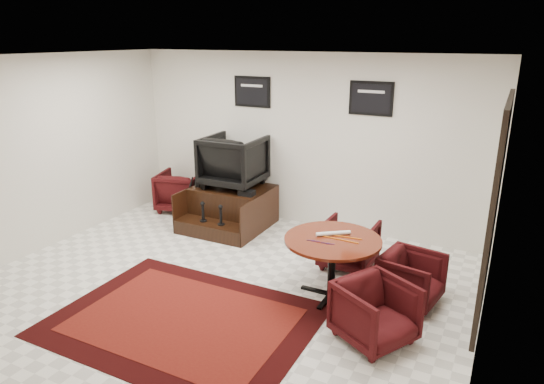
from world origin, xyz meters
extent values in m
plane|color=white|center=(0.00, 0.00, 0.00)|extent=(6.00, 6.00, 0.00)
cube|color=white|center=(0.00, 2.50, 1.40)|extent=(6.00, 0.02, 2.80)
cube|color=white|center=(0.00, -2.50, 1.40)|extent=(6.00, 0.02, 2.80)
cube|color=white|center=(-3.00, 0.00, 1.40)|extent=(0.02, 5.00, 2.80)
cube|color=white|center=(3.00, 0.00, 1.40)|extent=(0.02, 5.00, 2.80)
cube|color=white|center=(0.00, 0.00, 2.80)|extent=(6.00, 5.00, 0.02)
cube|color=black|center=(2.97, 0.70, 1.30)|extent=(0.05, 1.90, 2.30)
cube|color=black|center=(2.96, 0.70, 1.30)|extent=(0.02, 1.72, 2.12)
cube|color=black|center=(2.97, 0.70, 1.30)|extent=(0.03, 0.05, 2.12)
cube|color=black|center=(-0.90, 2.48, 2.15)|extent=(0.66, 0.03, 0.50)
cube|color=black|center=(-0.90, 2.46, 2.15)|extent=(0.58, 0.01, 0.42)
cube|color=silver|center=(-0.90, 2.46, 2.25)|extent=(0.40, 0.00, 0.04)
cube|color=black|center=(1.10, 2.48, 2.15)|extent=(0.66, 0.03, 0.50)
cube|color=black|center=(1.10, 2.46, 2.15)|extent=(0.58, 0.01, 0.42)
cube|color=silver|center=(1.10, 2.46, 2.25)|extent=(0.40, 0.00, 0.04)
cube|color=black|center=(0.04, -0.86, 0.00)|extent=(2.82, 2.12, 0.01)
cube|color=#55100C|center=(0.04, -0.86, 0.01)|extent=(2.32, 1.61, 0.01)
cube|color=black|center=(-0.98, 1.93, 0.32)|extent=(1.24, 0.92, 0.65)
cube|color=black|center=(-0.98, 1.28, 0.12)|extent=(1.24, 0.37, 0.23)
cube|color=black|center=(-1.60, 1.74, 0.32)|extent=(0.02, 1.29, 0.65)
cube|color=black|center=(-0.37, 1.74, 0.32)|extent=(0.02, 1.29, 0.65)
cylinder|color=black|center=(-1.15, 1.28, 0.24)|extent=(0.11, 0.11, 0.02)
cylinder|color=black|center=(-1.15, 1.28, 0.37)|extent=(0.04, 0.04, 0.24)
sphere|color=black|center=(-1.15, 1.28, 0.53)|extent=(0.07, 0.07, 0.07)
cylinder|color=black|center=(-0.82, 1.28, 0.24)|extent=(0.11, 0.11, 0.02)
cylinder|color=black|center=(-0.82, 1.28, 0.37)|extent=(0.04, 0.04, 0.24)
sphere|color=black|center=(-0.82, 1.28, 0.53)|extent=(0.07, 0.07, 0.07)
imported|color=black|center=(-0.98, 1.98, 1.12)|extent=(0.93, 0.88, 0.94)
cube|color=black|center=(-1.48, 1.77, 0.69)|extent=(0.12, 0.27, 0.10)
cube|color=black|center=(-1.37, 1.76, 0.69)|extent=(0.12, 0.27, 0.10)
cube|color=black|center=(-0.55, 1.64, 0.69)|extent=(0.24, 0.17, 0.08)
imported|color=black|center=(-2.19, 2.10, 0.39)|extent=(0.91, 0.87, 0.78)
cylinder|color=#3F1209|center=(1.31, 0.40, 0.73)|extent=(1.15, 1.15, 0.04)
cylinder|color=black|center=(1.31, 0.40, 0.38)|extent=(0.09, 0.09, 0.68)
cube|color=black|center=(1.31, 0.40, 0.02)|extent=(0.77, 0.06, 0.03)
cube|color=black|center=(1.31, 0.40, 0.02)|extent=(0.06, 0.77, 0.03)
imported|color=black|center=(1.25, 1.27, 0.36)|extent=(0.70, 0.66, 0.71)
imported|color=black|center=(2.20, 0.69, 0.33)|extent=(0.71, 0.75, 0.67)
imported|color=black|center=(2.03, -0.26, 0.36)|extent=(0.91, 0.93, 0.71)
cylinder|color=silver|center=(1.28, 0.50, 0.78)|extent=(0.37, 0.29, 0.05)
cylinder|color=orange|center=(1.40, 0.40, 0.76)|extent=(0.45, 0.03, 0.01)
cylinder|color=orange|center=(1.40, 0.50, 0.76)|extent=(0.45, 0.06, 0.01)
cylinder|color=#4C1933|center=(1.10, 0.23, 0.76)|extent=(0.10, 0.05, 0.01)
cylinder|color=#4C1933|center=(1.16, 0.23, 0.76)|extent=(0.10, 0.05, 0.01)
cylinder|color=#4C1933|center=(1.22, 0.23, 0.76)|extent=(0.10, 0.05, 0.01)
cylinder|color=#4C1933|center=(1.28, 0.23, 0.76)|extent=(0.10, 0.05, 0.01)
cylinder|color=#4C1933|center=(1.34, 0.23, 0.76)|extent=(0.10, 0.05, 0.01)
camera|label=1|loc=(3.04, -4.62, 3.02)|focal=32.00mm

